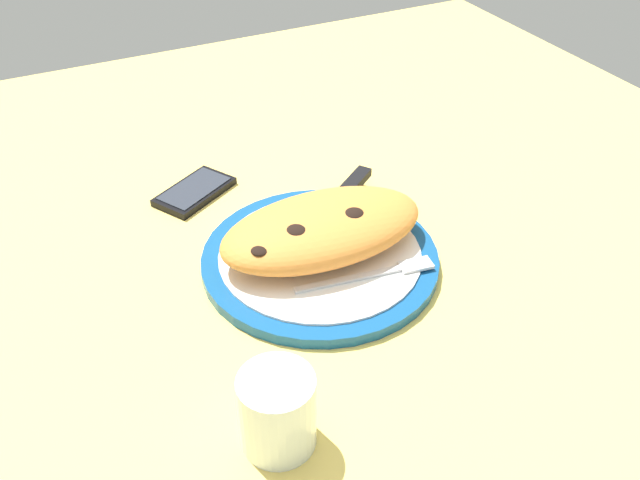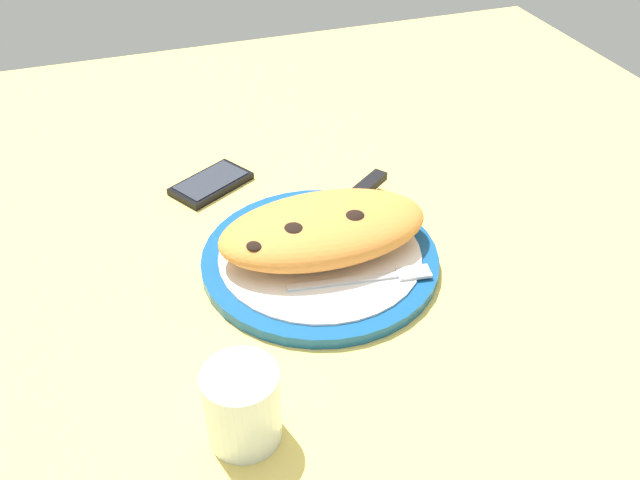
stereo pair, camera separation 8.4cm
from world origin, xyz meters
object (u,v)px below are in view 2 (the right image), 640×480
plate (320,259)px  fork (373,278)px  water_glass (243,409)px  knife (350,201)px  smartphone (211,183)px  calzone (323,229)px

plate → fork: (4.29, -6.71, 1.11)cm
plate → water_glass: water_glass is taller
knife → smartphone: bearing=141.3°
fork → knife: knife is taller
knife → smartphone: (-16.42, 13.17, -1.66)cm
plate → calzone: calzone is taller
plate → smartphone: bearing=112.6°
plate → water_glass: bearing=-124.7°
calzone → knife: size_ratio=1.28×
knife → water_glass: (-22.44, -30.55, 1.33)cm
plate → fork: fork is taller
fork → smartphone: 31.62cm
calzone → knife: 10.52cm
plate → smartphone: plate is taller
plate → knife: (7.31, 8.73, 1.39)cm
calzone → water_glass: water_glass is taller
plate → smartphone: size_ratio=2.28×
smartphone → water_glass: water_glass is taller
knife → smartphone: knife is taller
calzone → fork: (3.53, -7.59, -2.71)cm
calzone → fork: size_ratio=1.52×
water_glass → plate: bearing=55.3°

